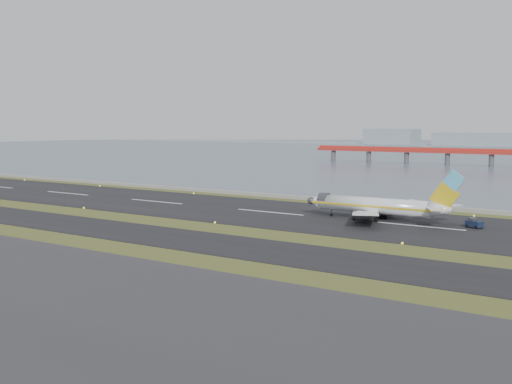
# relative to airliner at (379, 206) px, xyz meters

# --- Properties ---
(ground) EXTENTS (1000.00, 1000.00, 0.00)m
(ground) POSITION_rel_airliner_xyz_m (-28.76, -32.79, -3.46)
(ground) COLOR #3C4E1B
(ground) RESTS_ON ground
(taxiway_strip) EXTENTS (1000.00, 18.00, 0.10)m
(taxiway_strip) POSITION_rel_airliner_xyz_m (-28.76, -44.79, -3.41)
(taxiway_strip) COLOR black
(taxiway_strip) RESTS_ON ground
(runway_strip) EXTENTS (1000.00, 45.00, 0.10)m
(runway_strip) POSITION_rel_airliner_xyz_m (-28.76, -2.79, -3.41)
(runway_strip) COLOR black
(runway_strip) RESTS_ON ground
(seawall) EXTENTS (1000.00, 2.50, 1.00)m
(seawall) POSITION_rel_airliner_xyz_m (-28.76, 27.21, -2.96)
(seawall) COLOR gray
(seawall) RESTS_ON ground
(airliner) EXTENTS (38.52, 32.89, 12.80)m
(airliner) POSITION_rel_airliner_xyz_m (0.00, 0.00, 0.00)
(airliner) COLOR white
(airliner) RESTS_ON ground
(pushback_tug) EXTENTS (3.97, 3.16, 2.23)m
(pushback_tug) POSITION_rel_airliner_xyz_m (21.53, 1.72, -2.38)
(pushback_tug) COLOR #131D35
(pushback_tug) RESTS_ON ground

